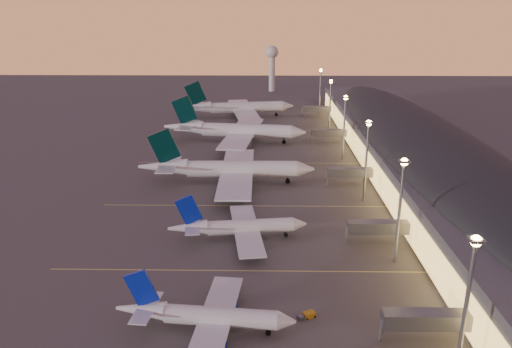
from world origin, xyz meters
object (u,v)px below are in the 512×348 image
object	(u,v)px
airliner_narrow_south	(205,316)
radar_tower	(272,61)
airliner_wide_mid	(234,130)
baggage_tug_b	(307,315)
airliner_narrow_north	(238,227)
airliner_wide_near	(227,169)
airliner_wide_far	(237,108)

from	to	relation	value
airliner_narrow_south	radar_tower	distance (m)	288.74
airliner_wide_mid	baggage_tug_b	xyz separation A→B (m)	(22.11, -135.28, -4.88)
airliner_narrow_north	radar_tower	xyz separation A→B (m)	(12.02, 248.30, 18.51)
airliner_wide_near	baggage_tug_b	xyz separation A→B (m)	(21.41, -79.25, -4.53)
airliner_narrow_north	airliner_wide_far	xyz separation A→B (m)	(-8.75, 154.69, 1.96)
airliner_wide_far	airliner_wide_near	bearing A→B (deg)	-98.19
airliner_narrow_south	airliner_wide_mid	xyz separation A→B (m)	(-2.68, 139.79, 2.21)
airliner_wide_mid	airliner_wide_far	bearing A→B (deg)	98.93
airliner_narrow_south	baggage_tug_b	bearing A→B (deg)	18.50
airliner_narrow_north	baggage_tug_b	world-z (taller)	airliner_narrow_north
airliner_wide_mid	radar_tower	xyz separation A→B (m)	(18.93, 147.88, 16.51)
airliner_narrow_north	airliner_wide_mid	distance (m)	100.67
airliner_narrow_north	airliner_wide_far	size ratio (longest dim) A/B	0.56
airliner_wide_far	airliner_narrow_north	bearing A→B (deg)	-96.27
baggage_tug_b	airliner_narrow_north	bearing A→B (deg)	85.89
airliner_narrow_south	radar_tower	size ratio (longest dim) A/B	1.05
airliner_wide_near	airliner_wide_far	bearing A→B (deg)	90.86
radar_tower	baggage_tug_b	xyz separation A→B (m)	(3.18, -283.17, -21.38)
airliner_wide_near	airliner_wide_mid	size ratio (longest dim) A/B	0.93
airliner_wide_near	baggage_tug_b	distance (m)	82.22
airliner_wide_near	airliner_wide_mid	world-z (taller)	airliner_wide_mid
airliner_narrow_south	radar_tower	xyz separation A→B (m)	(16.26, 287.67, 18.71)
airliner_wide_near	airliner_wide_mid	distance (m)	56.04
airliner_wide_near	baggage_tug_b	bearing A→B (deg)	-75.33
airliner_wide_near	airliner_narrow_south	bearing A→B (deg)	-89.10
airliner_narrow_south	airliner_narrow_north	world-z (taller)	airliner_narrow_north
airliner_narrow_south	airliner_wide_far	bearing A→B (deg)	96.79
airliner_narrow_south	airliner_narrow_north	bearing A→B (deg)	89.31
baggage_tug_b	airliner_wide_near	bearing A→B (deg)	77.46
radar_tower	airliner_wide_far	bearing A→B (deg)	-102.51
airliner_narrow_north	baggage_tug_b	xyz separation A→B (m)	(15.20, -34.87, -2.87)
airliner_wide_mid	airliner_wide_far	world-z (taller)	airliner_wide_mid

